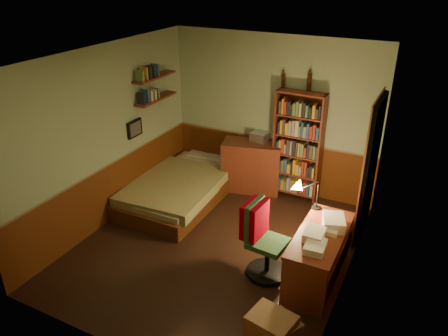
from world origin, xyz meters
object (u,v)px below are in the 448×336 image
at_px(mini_stereo, 259,137).
at_px(cardboard_box_b, 281,330).
at_px(cardboard_box_a, 271,329).
at_px(bookshelf, 298,147).
at_px(desk, 319,257).
at_px(bed, 183,179).
at_px(office_chair, 268,238).
at_px(desk_lamp, 318,189).
at_px(dresser, 252,166).

bearing_deg(mini_stereo, cardboard_box_b, -55.10).
distance_m(mini_stereo, cardboard_box_a, 3.52).
xyz_separation_m(bookshelf, cardboard_box_a, (0.78, -3.07, -0.73)).
bearing_deg(desk, mini_stereo, 129.85).
bearing_deg(cardboard_box_b, desk, 86.52).
height_order(bookshelf, cardboard_box_a, bookshelf).
xyz_separation_m(mini_stereo, cardboard_box_a, (1.46, -3.11, -0.76)).
bearing_deg(bed, desk, -22.12).
distance_m(mini_stereo, office_chair, 2.39).
relative_size(bed, desk_lamp, 3.95).
bearing_deg(desk, desk_lamp, 112.35).
bearing_deg(bed, office_chair, -31.73).
height_order(desk, office_chair, office_chair).
relative_size(dresser, mini_stereo, 3.57).
distance_m(desk_lamp, cardboard_box_b, 1.83).
relative_size(bookshelf, cardboard_box_b, 5.03).
height_order(desk_lamp, office_chair, desk_lamp).
bearing_deg(cardboard_box_a, dresser, 117.13).
bearing_deg(cardboard_box_b, office_chair, 120.06).
bearing_deg(bed, bookshelf, 27.84).
bearing_deg(cardboard_box_a, mini_stereo, 115.16).
bearing_deg(dresser, bed, -153.11).
height_order(bookshelf, desk_lamp, bookshelf).
relative_size(bookshelf, cardboard_box_a, 3.94).
height_order(desk_lamp, cardboard_box_b, desk_lamp).
height_order(desk, desk_lamp, desk_lamp).
relative_size(bed, cardboard_box_b, 6.38).
distance_m(dresser, cardboard_box_b, 3.34).
xyz_separation_m(mini_stereo, desk, (1.61, -1.94, -0.59)).
distance_m(office_chair, cardboard_box_a, 1.15).
bearing_deg(desk_lamp, bed, 179.25).
height_order(mini_stereo, cardboard_box_a, mini_stereo).
height_order(bed, desk, desk).
relative_size(desk, cardboard_box_a, 2.82).
height_order(bookshelf, desk, bookshelf).
distance_m(bed, cardboard_box_a, 3.27).
bearing_deg(mini_stereo, desk, -42.44).
xyz_separation_m(bed, desk, (2.57, -1.02, 0.01)).
xyz_separation_m(dresser, mini_stereo, (0.07, 0.12, 0.50)).
bearing_deg(mini_stereo, office_chair, -56.44).
relative_size(dresser, bookshelf, 0.54).
bearing_deg(desk, bookshelf, 116.17).
relative_size(dresser, cardboard_box_b, 2.72).
bearing_deg(cardboard_box_b, bed, 139.85).
xyz_separation_m(bed, cardboard_box_a, (2.42, -2.19, -0.17)).
bearing_deg(desk, bed, 158.42).
distance_m(dresser, cardboard_box_a, 3.37).
xyz_separation_m(bookshelf, desk_lamp, (0.71, -1.37, 0.08)).
distance_m(bed, bookshelf, 1.94).
bearing_deg(cardboard_box_a, desk, 82.66).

